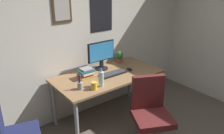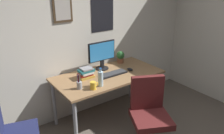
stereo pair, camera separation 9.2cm
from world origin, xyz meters
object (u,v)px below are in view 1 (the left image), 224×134
object	(u,v)px
coffee_mug_near	(94,86)
potted_plant	(119,57)
water_bottle	(101,79)
pen_cup	(80,85)
side_chair	(14,133)
office_chair	(150,110)
computer_mouse	(130,69)
monitor	(101,54)
keyboard	(113,74)
book_stack_left	(86,73)

from	to	relation	value
coffee_mug_near	potted_plant	bearing A→B (deg)	32.87
water_bottle	pen_cup	xyz separation A→B (m)	(-0.27, 0.09, -0.05)
side_chair	water_bottle	size ratio (longest dim) A/B	3.47
office_chair	potted_plant	bearing A→B (deg)	70.81
office_chair	side_chair	size ratio (longest dim) A/B	1.09
water_bottle	potted_plant	bearing A→B (deg)	35.98
water_bottle	potted_plant	world-z (taller)	water_bottle
computer_mouse	water_bottle	world-z (taller)	water_bottle
office_chair	pen_cup	xyz separation A→B (m)	(-0.63, 0.65, 0.28)
side_chair	monitor	xyz separation A→B (m)	(1.48, 0.43, 0.50)
side_chair	keyboard	distance (m)	1.52
monitor	book_stack_left	world-z (taller)	monitor
side_chair	coffee_mug_near	xyz separation A→B (m)	(1.01, -0.08, 0.31)
coffee_mug_near	side_chair	bearing A→B (deg)	175.29
potted_plant	side_chair	bearing A→B (deg)	-165.75
office_chair	coffee_mug_near	distance (m)	0.77
water_bottle	office_chair	bearing A→B (deg)	-56.94
potted_plant	pen_cup	distance (m)	1.10
keyboard	coffee_mug_near	bearing A→B (deg)	-154.29
pen_cup	potted_plant	bearing A→B (deg)	23.99
keyboard	potted_plant	xyz separation A→B (m)	(0.39, 0.33, 0.09)
monitor	water_bottle	bearing A→B (deg)	-125.14
monitor	water_bottle	world-z (taller)	monitor
computer_mouse	book_stack_left	bearing A→B (deg)	166.87
office_chair	pen_cup	world-z (taller)	pen_cup
keyboard	water_bottle	size ratio (longest dim) A/B	1.70
computer_mouse	pen_cup	bearing A→B (deg)	-174.44
water_bottle	side_chair	bearing A→B (deg)	176.90
monitor	computer_mouse	distance (m)	0.49
pen_cup	keyboard	bearing A→B (deg)	10.81
side_chair	pen_cup	distance (m)	0.92
coffee_mug_near	pen_cup	size ratio (longest dim) A/B	0.59
office_chair	side_chair	bearing A→B (deg)	157.62
water_bottle	pen_cup	bearing A→B (deg)	161.21
keyboard	pen_cup	xyz separation A→B (m)	(-0.62, -0.12, 0.04)
water_bottle	pen_cup	size ratio (longest dim) A/B	1.26
water_bottle	coffee_mug_near	distance (m)	0.14
computer_mouse	book_stack_left	size ratio (longest dim) A/B	0.49
office_chair	computer_mouse	size ratio (longest dim) A/B	8.64
office_chair	book_stack_left	world-z (taller)	office_chair
water_bottle	monitor	bearing A→B (deg)	54.86
office_chair	coffee_mug_near	size ratio (longest dim) A/B	8.09
office_chair	coffee_mug_near	world-z (taller)	office_chair
keyboard	potted_plant	size ratio (longest dim) A/B	2.21
water_bottle	book_stack_left	world-z (taller)	water_bottle
monitor	pen_cup	xyz separation A→B (m)	(-0.61, -0.40, -0.19)
office_chair	water_bottle	bearing A→B (deg)	123.06
monitor	water_bottle	xyz separation A→B (m)	(-0.35, -0.49, -0.13)
pen_cup	monitor	bearing A→B (deg)	33.24
monitor	keyboard	xyz separation A→B (m)	(0.01, -0.28, -0.23)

